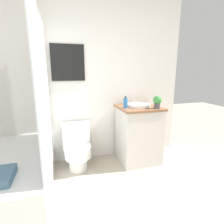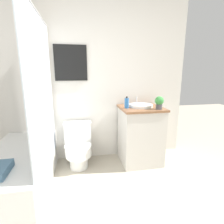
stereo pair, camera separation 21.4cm
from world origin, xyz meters
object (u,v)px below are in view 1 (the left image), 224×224
at_px(toilet, 77,147).
at_px(potted_plant, 157,101).
at_px(sink, 139,105).
at_px(soap_bottle, 125,103).

height_order(toilet, potted_plant, potted_plant).
bearing_deg(toilet, potted_plant, -11.69).
height_order(toilet, sink, sink).
height_order(sink, soap_bottle, soap_bottle).
bearing_deg(soap_bottle, potted_plant, -20.99).
bearing_deg(toilet, sink, -1.56).
bearing_deg(potted_plant, toilet, 168.31).
relative_size(soap_bottle, potted_plant, 0.93).
xyz_separation_m(soap_bottle, potted_plant, (0.42, -0.16, 0.03)).
bearing_deg(sink, toilet, 178.44).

